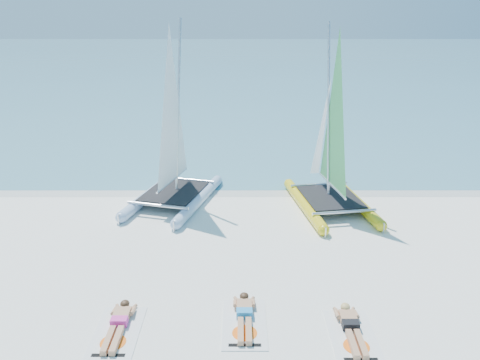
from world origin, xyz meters
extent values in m
plane|color=white|center=(0.00, 0.00, 0.00)|extent=(140.00, 140.00, 0.00)
cube|color=#67A0AC|center=(0.00, 63.00, 0.01)|extent=(140.00, 115.00, 0.01)
cube|color=beige|center=(0.00, 5.50, 0.00)|extent=(140.00, 1.40, 0.01)
cylinder|color=silver|center=(-3.63, 4.58, 0.20)|extent=(1.55, 4.38, 0.39)
cone|color=silver|center=(-2.99, 6.94, 0.20)|extent=(0.51, 0.65, 0.37)
cylinder|color=silver|center=(-1.72, 4.06, 0.20)|extent=(1.55, 4.38, 0.39)
cone|color=silver|center=(-1.08, 6.42, 0.20)|extent=(0.51, 0.65, 0.37)
cube|color=black|center=(-2.68, 4.32, 0.42)|extent=(2.48, 2.86, 0.03)
cylinder|color=silver|center=(-2.47, 5.09, 3.47)|extent=(0.40, 1.15, 6.11)
cylinder|color=yellow|center=(2.10, 3.64, 0.19)|extent=(1.07, 4.37, 0.39)
cone|color=yellow|center=(1.73, 6.01, 0.19)|extent=(0.45, 0.61, 0.37)
cylinder|color=yellow|center=(4.03, 3.94, 0.19)|extent=(1.07, 4.37, 0.39)
cone|color=yellow|center=(3.65, 6.31, 0.19)|extent=(0.45, 0.61, 0.37)
cube|color=black|center=(3.06, 3.79, 0.42)|extent=(2.23, 2.66, 0.03)
cylinder|color=silver|center=(2.94, 4.56, 3.41)|extent=(0.27, 1.15, 6.01)
cube|color=silver|center=(-2.94, -3.31, 0.01)|extent=(1.00, 1.85, 0.02)
cube|color=tan|center=(-2.94, -2.88, 0.12)|extent=(0.36, 0.55, 0.17)
cube|color=#E4359F|center=(-2.94, -3.08, 0.12)|extent=(0.37, 0.22, 0.17)
cube|color=tan|center=(-2.94, -3.68, 0.09)|extent=(0.31, 0.85, 0.13)
sphere|color=tan|center=(-2.94, -2.51, 0.16)|extent=(0.21, 0.21, 0.21)
ellipsoid|color=#3C2516|center=(-2.94, -2.50, 0.20)|extent=(0.22, 0.24, 0.15)
cube|color=silver|center=(-0.11, -3.00, 0.01)|extent=(1.00, 1.85, 0.02)
cube|color=tan|center=(-0.11, -2.57, 0.12)|extent=(0.36, 0.55, 0.17)
cube|color=#278ED1|center=(-0.11, -2.77, 0.12)|extent=(0.37, 0.22, 0.17)
cube|color=tan|center=(-0.11, -3.37, 0.09)|extent=(0.31, 0.85, 0.13)
sphere|color=tan|center=(-0.11, -2.20, 0.16)|extent=(0.21, 0.21, 0.21)
ellipsoid|color=#3C2516|center=(-0.11, -2.19, 0.20)|extent=(0.22, 0.24, 0.15)
cube|color=silver|center=(2.25, -3.44, 0.01)|extent=(1.00, 1.85, 0.02)
cube|color=tan|center=(2.25, -3.01, 0.12)|extent=(0.36, 0.55, 0.17)
cube|color=black|center=(2.25, -3.21, 0.12)|extent=(0.37, 0.22, 0.17)
cube|color=tan|center=(2.25, -3.81, 0.09)|extent=(0.31, 0.85, 0.13)
sphere|color=tan|center=(2.25, -2.64, 0.16)|extent=(0.21, 0.21, 0.21)
ellipsoid|color=tan|center=(2.25, -2.63, 0.20)|extent=(0.22, 0.24, 0.15)
camera|label=1|loc=(-0.22, -11.92, 6.68)|focal=35.00mm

